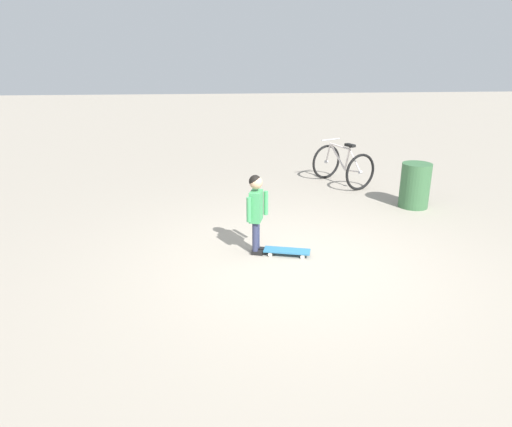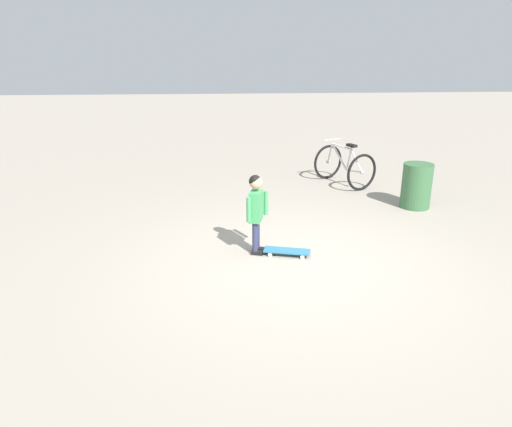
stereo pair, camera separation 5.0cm
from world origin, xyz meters
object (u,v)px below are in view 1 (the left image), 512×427
object	(u,v)px
skateboard	(287,251)
bicycle_mid	(342,165)
child_person	(256,206)
trash_bin	(415,185)

from	to	relation	value
skateboard	bicycle_mid	bearing A→B (deg)	153.99
child_person	skateboard	world-z (taller)	child_person
skateboard	bicycle_mid	world-z (taller)	bicycle_mid
child_person	bicycle_mid	world-z (taller)	child_person
skateboard	bicycle_mid	size ratio (longest dim) A/B	0.50
skateboard	trash_bin	size ratio (longest dim) A/B	0.83
bicycle_mid	skateboard	bearing A→B (deg)	-26.01
child_person	bicycle_mid	distance (m)	3.81
skateboard	trash_bin	xyz separation A→B (m)	(-1.80, 2.47, 0.32)
child_person	bicycle_mid	bearing A→B (deg)	147.84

